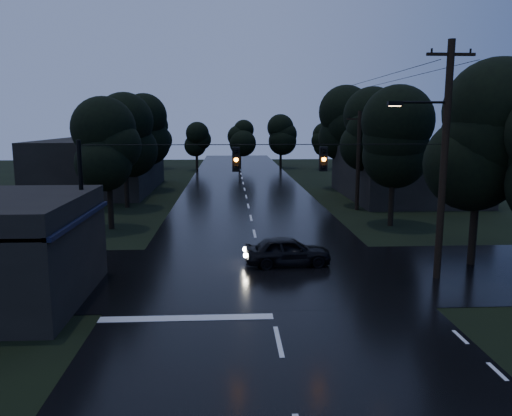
{
  "coord_description": "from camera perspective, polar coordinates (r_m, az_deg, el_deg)",
  "views": [
    {
      "loc": [
        -1.46,
        -9.42,
        6.74
      ],
      "look_at": [
        -0.18,
        14.78,
        2.51
      ],
      "focal_mm": 35.0,
      "sensor_mm": 36.0,
      "label": 1
    }
  ],
  "objects": [
    {
      "name": "tree_right_b",
      "position": [
        40.95,
        12.79,
        8.61
      ],
      "size": [
        4.48,
        4.48,
        9.44
      ],
      "color": "black",
      "rests_on": "ground"
    },
    {
      "name": "building_far_right",
      "position": [
        46.32,
        16.53,
        3.86
      ],
      "size": [
        10.0,
        14.0,
        4.4
      ],
      "primitive_type": "cube",
      "color": "black",
      "rests_on": "ground"
    },
    {
      "name": "tree_right_c",
      "position": [
        50.78,
        10.39,
        9.32
      ],
      "size": [
        4.76,
        4.76,
        10.03
      ],
      "color": "black",
      "rests_on": "ground"
    },
    {
      "name": "car",
      "position": [
        23.7,
        3.64,
        -4.91
      ],
      "size": [
        4.16,
        1.88,
        1.39
      ],
      "primitive_type": "imported",
      "rotation": [
        0.0,
        0.0,
        1.63
      ],
      "color": "black",
      "rests_on": "ground"
    },
    {
      "name": "building_far_left",
      "position": [
        51.16,
        -17.26,
        4.7
      ],
      "size": [
        10.0,
        16.0,
        5.0
      ],
      "primitive_type": "cube",
      "color": "black",
      "rests_on": "ground"
    },
    {
      "name": "tree_left_a",
      "position": [
        32.35,
        -16.62,
        6.83
      ],
      "size": [
        3.92,
        3.92,
        8.26
      ],
      "color": "black",
      "rests_on": "ground"
    },
    {
      "name": "tree_left_c",
      "position": [
        50.19,
        -13.21,
        8.78
      ],
      "size": [
        4.48,
        4.48,
        9.44
      ],
      "color": "black",
      "rests_on": "ground"
    },
    {
      "name": "utility_pole_far",
      "position": [
        38.78,
        11.62,
        5.46
      ],
      "size": [
        2.0,
        0.3,
        7.5
      ],
      "color": "black",
      "rests_on": "ground"
    },
    {
      "name": "span_signals",
      "position": [
        20.57,
        2.63,
        5.71
      ],
      "size": [
        15.0,
        0.37,
        1.12
      ],
      "color": "black",
      "rests_on": "ground"
    },
    {
      "name": "anchor_pole_left",
      "position": [
        21.62,
        -19.19,
        -0.62
      ],
      "size": [
        0.18,
        0.18,
        6.0
      ],
      "primitive_type": "cylinder",
      "color": "black",
      "rests_on": "ground"
    },
    {
      "name": "tree_right_a",
      "position": [
        33.14,
        15.52,
        7.6
      ],
      "size": [
        4.2,
        4.2,
        8.85
      ],
      "color": "black",
      "rests_on": "ground"
    },
    {
      "name": "cross_street",
      "position": [
        22.5,
        0.85,
        -7.53
      ],
      "size": [
        60.0,
        9.0,
        0.02
      ],
      "primitive_type": "cube",
      "color": "black",
      "rests_on": "ground"
    },
    {
      "name": "tree_corner_near",
      "position": [
        25.19,
        24.25,
        7.33
      ],
      "size": [
        4.48,
        4.48,
        9.44
      ],
      "color": "black",
      "rests_on": "ground"
    },
    {
      "name": "main_road",
      "position": [
        40.02,
        -0.89,
        0.2
      ],
      "size": [
        12.0,
        120.0,
        0.02
      ],
      "primitive_type": "cube",
      "color": "black",
      "rests_on": "ground"
    },
    {
      "name": "tree_left_b",
      "position": [
        40.27,
        -14.83,
        7.97
      ],
      "size": [
        4.2,
        4.2,
        8.85
      ],
      "color": "black",
      "rests_on": "ground"
    },
    {
      "name": "utility_pole_main",
      "position": [
        22.32,
        20.5,
        5.47
      ],
      "size": [
        3.5,
        0.3,
        10.0
      ],
      "color": "black",
      "rests_on": "ground"
    }
  ]
}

